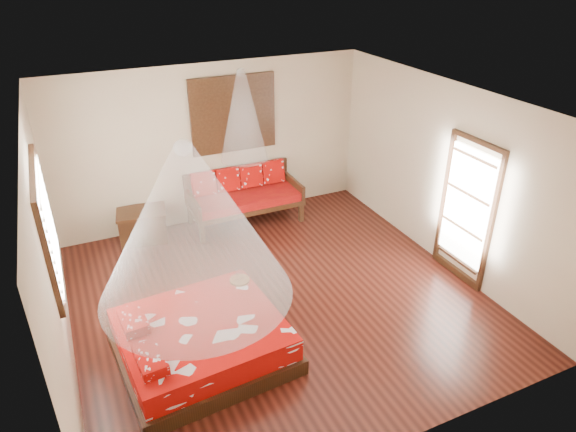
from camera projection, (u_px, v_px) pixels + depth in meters
name	position (u px, v px, depth m)	size (l,w,h in m)	color
room	(277.00, 210.00, 6.70)	(5.54, 5.54, 2.84)	black
bed	(201.00, 341.00, 6.16)	(2.06, 1.89, 0.63)	black
daybed	(243.00, 194.00, 9.17)	(1.97, 0.88, 0.98)	black
storage_chest	(143.00, 225.00, 8.67)	(0.88, 0.71, 0.55)	black
shutter_panel	(233.00, 114.00, 8.80)	(1.52, 0.06, 1.32)	black
window_left	(47.00, 225.00, 5.72)	(0.10, 1.74, 1.34)	black
glazed_door	(466.00, 212.00, 7.38)	(0.08, 1.02, 2.16)	black
wine_tray	(240.00, 277.00, 6.81)	(0.27, 0.27, 0.21)	brown
mosquito_net_main	(191.00, 224.00, 5.43)	(2.17, 2.17, 1.80)	white
mosquito_net_daybed	(243.00, 116.00, 8.37)	(0.80, 0.80, 1.50)	white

